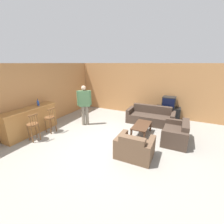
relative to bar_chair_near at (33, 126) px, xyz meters
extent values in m
plane|color=gray|center=(2.32, 0.88, -0.53)|extent=(24.00, 24.00, 0.00)
cube|color=#B27A47|center=(2.32, 4.51, 0.77)|extent=(9.40, 0.08, 2.60)
cube|color=#B27A47|center=(-0.94, 2.20, 0.77)|extent=(0.08, 8.63, 2.60)
cube|color=#A87038|center=(-0.60, 0.37, -0.06)|extent=(0.47, 2.07, 0.96)
cube|color=#A87038|center=(-0.60, 0.37, 0.45)|extent=(0.55, 2.13, 0.05)
cylinder|color=brown|center=(-0.01, 0.00, 0.08)|extent=(0.45, 0.45, 0.04)
cylinder|color=brown|center=(-0.11, 0.16, -0.24)|extent=(0.04, 0.04, 0.59)
cylinder|color=brown|center=(-0.17, -0.09, -0.24)|extent=(0.04, 0.04, 0.59)
cylinder|color=brown|center=(0.14, 0.10, -0.24)|extent=(0.04, 0.04, 0.59)
cylinder|color=brown|center=(0.08, -0.15, -0.24)|extent=(0.04, 0.04, 0.59)
cylinder|color=brown|center=(0.17, 0.07, 0.26)|extent=(0.02, 0.02, 0.33)
cylinder|color=brown|center=(0.15, 0.00, 0.26)|extent=(0.02, 0.02, 0.33)
cylinder|color=brown|center=(0.13, -0.07, 0.26)|extent=(0.02, 0.02, 0.33)
cylinder|color=brown|center=(0.11, -0.14, 0.26)|extent=(0.02, 0.02, 0.33)
cube|color=brown|center=(0.14, -0.03, 0.44)|extent=(0.11, 0.31, 0.04)
cylinder|color=brown|center=(-0.01, 0.74, 0.08)|extent=(0.39, 0.39, 0.04)
cylinder|color=brown|center=(-0.14, 0.88, -0.24)|extent=(0.04, 0.04, 0.59)
cylinder|color=brown|center=(-0.15, 0.62, -0.24)|extent=(0.04, 0.04, 0.59)
cylinder|color=brown|center=(0.12, 0.87, -0.24)|extent=(0.04, 0.04, 0.59)
cylinder|color=brown|center=(0.11, 0.61, -0.24)|extent=(0.04, 0.04, 0.59)
cylinder|color=brown|center=(0.15, 0.85, 0.26)|extent=(0.02, 0.02, 0.33)
cylinder|color=brown|center=(0.15, 0.77, 0.26)|extent=(0.02, 0.02, 0.33)
cylinder|color=brown|center=(0.14, 0.70, 0.26)|extent=(0.02, 0.02, 0.33)
cylinder|color=brown|center=(0.14, 0.62, 0.26)|extent=(0.02, 0.02, 0.33)
cube|color=brown|center=(0.14, 0.73, 0.44)|extent=(0.05, 0.32, 0.04)
cube|color=#423328|center=(3.32, 3.31, -0.33)|extent=(1.71, 0.86, 0.41)
cube|color=#423328|center=(3.32, 3.63, 0.05)|extent=(1.71, 0.22, 0.36)
cube|color=#423328|center=(2.38, 3.31, -0.23)|extent=(0.16, 0.86, 0.61)
cube|color=#423328|center=(4.25, 3.31, -0.23)|extent=(0.16, 0.86, 0.61)
cube|color=brown|center=(3.44, 0.60, -0.33)|extent=(0.71, 0.81, 0.41)
cube|color=brown|center=(3.44, 0.31, 0.05)|extent=(0.71, 0.22, 0.34)
cube|color=brown|center=(3.88, 0.60, -0.24)|extent=(0.16, 0.81, 0.60)
cube|color=brown|center=(3.01, 0.60, -0.24)|extent=(0.16, 0.81, 0.60)
cube|color=#423328|center=(4.44, 2.07, -0.33)|extent=(0.79, 1.00, 0.41)
cube|color=#423328|center=(4.72, 2.07, 0.04)|extent=(0.22, 1.00, 0.33)
cube|color=#423328|center=(4.44, 2.64, -0.24)|extent=(0.79, 0.16, 0.59)
cube|color=#423328|center=(4.44, 1.49, -0.24)|extent=(0.79, 0.16, 0.59)
cube|color=#472D1E|center=(3.27, 2.03, -0.14)|extent=(0.55, 1.10, 0.04)
cube|color=#472D1E|center=(3.03, 1.52, -0.35)|extent=(0.06, 0.06, 0.38)
cube|color=#472D1E|center=(3.50, 1.52, -0.35)|extent=(0.06, 0.06, 0.38)
cube|color=#472D1E|center=(3.03, 2.54, -0.35)|extent=(0.06, 0.06, 0.38)
cube|color=#472D1E|center=(3.50, 2.54, -0.35)|extent=(0.06, 0.06, 0.38)
cube|color=black|center=(3.96, 4.19, -0.22)|extent=(1.11, 0.48, 0.62)
cube|color=black|center=(3.96, 4.19, 0.33)|extent=(0.58, 0.48, 0.49)
cube|color=black|center=(3.96, 3.94, 0.33)|extent=(0.51, 0.01, 0.42)
cylinder|color=#234293|center=(-0.58, 0.78, 0.56)|extent=(0.08, 0.08, 0.18)
cone|color=#234293|center=(-0.58, 0.78, 0.69)|extent=(0.07, 0.07, 0.08)
cylinder|color=black|center=(-0.58, 0.78, 0.73)|extent=(0.03, 0.03, 0.02)
cylinder|color=#756B5B|center=(0.85, 1.99, -0.11)|extent=(0.14, 0.14, 0.85)
cylinder|color=#756B5B|center=(0.71, 1.90, -0.11)|extent=(0.14, 0.14, 0.85)
cube|color=#4C754C|center=(0.78, 1.94, 0.65)|extent=(0.49, 0.41, 0.67)
cylinder|color=#4C754C|center=(0.99, 2.09, 0.67)|extent=(0.09, 0.09, 0.62)
cylinder|color=#4C754C|center=(0.57, 1.80, 0.67)|extent=(0.09, 0.09, 0.62)
sphere|color=tan|center=(0.78, 1.94, 1.10)|extent=(0.19, 0.19, 0.19)
camera|label=1|loc=(4.48, -3.10, 2.07)|focal=24.00mm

